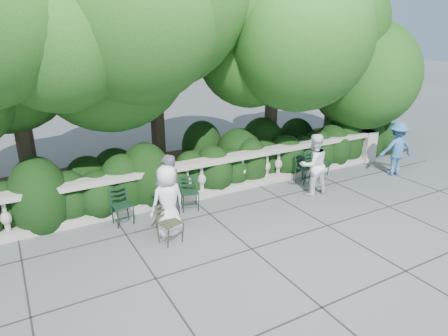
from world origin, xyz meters
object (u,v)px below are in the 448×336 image
chair_b (126,226)px  chair_f (324,177)px  person_casual_man (313,165)px  person_older_blue (396,148)px  chair_a (168,214)px  chair_d (314,182)px  person_woman_grey (168,193)px  chair_c (191,212)px  chair_weathered (175,245)px  person_businessman (168,201)px  chair_e (308,184)px

chair_b → chair_f: (5.94, 0.17, 0.00)m
person_casual_man → person_older_blue: size_ratio=1.01×
chair_b → chair_a: bearing=1.8°
chair_d → person_casual_man: size_ratio=0.52×
chair_a → person_woman_grey: bearing=-128.0°
chair_c → chair_weathered: (-0.93, -1.23, 0.00)m
person_woman_grey → person_casual_man: bearing=169.4°
chair_a → chair_f: 4.91m
chair_weathered → person_woman_grey: (0.16, 0.67, 0.85)m
chair_a → person_businessman: 1.26m
chair_b → chair_c: same height
person_businessman → person_casual_man: size_ratio=0.95×
chair_c → person_older_blue: person_older_blue is taller
chair_c → chair_d: 3.83m
chair_c → chair_weathered: 1.54m
chair_a → person_casual_man: 3.90m
chair_d → person_woman_grey: size_ratio=0.49×
chair_weathered → person_casual_man: person_casual_man is taller
chair_f → chair_a: bearing=168.6°
chair_a → chair_b: 1.04m
chair_b → chair_c: size_ratio=1.00×
chair_e → chair_weathered: size_ratio=1.00×
chair_b → person_older_blue: size_ratio=0.53×
chair_e → person_casual_man: (-0.36, -0.55, 0.81)m
person_businessman → person_woman_grey: bearing=-126.6°
chair_d → person_older_blue: bearing=-11.5°
chair_a → chair_e: (4.11, -0.20, 0.00)m
chair_c → chair_e: 3.58m
chair_f → person_casual_man: person_casual_man is taller
chair_b → chair_c: (1.56, -0.05, 0.00)m
chair_c → person_casual_man: size_ratio=0.52×
chair_c → chair_weathered: same height
chair_f → person_woman_grey: 5.27m
chair_weathered → chair_d: bearing=1.3°
person_older_blue → chair_e: bearing=5.1°
chair_a → chair_d: bearing=-22.2°
chair_weathered → person_older_blue: 7.33m
chair_e → chair_weathered: 4.67m
person_casual_man → chair_weathered: bearing=16.1°
chair_a → person_casual_man: size_ratio=0.52×
chair_c → chair_f: (4.38, 0.22, 0.00)m
chair_weathered → person_woman_grey: size_ratio=0.49×
chair_d → person_businessman: size_ratio=0.54×
chair_b → person_older_blue: bearing=-10.3°
chair_d → chair_b: bearing=-177.1°
chair_a → chair_c: same height
chair_e → chair_c: bearing=170.3°
person_woman_grey → chair_b: bearing=-48.2°
chair_d → person_woman_grey: bearing=-169.6°
chair_c → person_older_blue: (6.33, -0.62, 0.80)m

